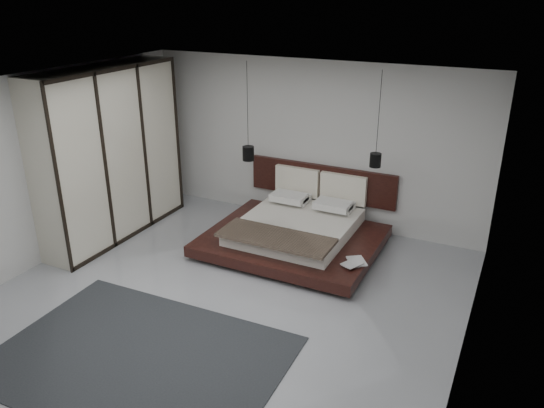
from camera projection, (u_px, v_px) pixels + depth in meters
The scene contains 14 objects.
floor at pixel (223, 300), 7.07m from camera, with size 6.00×6.00×0.00m, color #95979D.
ceiling at pixel (215, 89), 6.00m from camera, with size 6.00×6.00×0.00m, color white.
wall_back at pixel (312, 143), 9.02m from camera, with size 6.00×6.00×0.00m, color #BABAB8.
wall_front at pixel (14, 336), 4.05m from camera, with size 6.00×6.00×0.00m, color #BABAB8.
wall_left at pixel (44, 169), 7.76m from camera, with size 6.00×6.00×0.00m, color #BABAB8.
wall_right at pixel (475, 253), 5.31m from camera, with size 6.00×6.00×0.00m, color #BABAB8.
lattice_screen at pixel (153, 137), 9.81m from camera, with size 0.05×0.90×2.60m, color black.
bed at pixel (297, 230), 8.46m from camera, with size 2.63×2.33×1.05m.
book_lower at pixel (349, 262), 7.50m from camera, with size 0.23×0.31×0.03m, color #99724C.
book_upper at pixel (347, 261), 7.47m from camera, with size 0.20×0.28×0.02m, color #99724C.
pendant_left at pixel (248, 153), 8.85m from camera, with size 0.20×0.20×1.63m.
pendant_right at pixel (375, 160), 7.89m from camera, with size 0.17×0.17×1.43m.
wardrobe at pixel (110, 154), 8.51m from camera, with size 0.66×2.82×2.77m.
rug at pixel (138, 358), 5.95m from camera, with size 3.21×2.29×0.01m, color black.
Camera 1 is at (3.26, -5.14, 3.87)m, focal length 35.00 mm.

